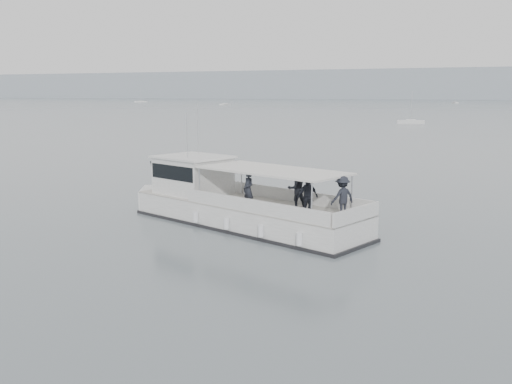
% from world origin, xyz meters
% --- Properties ---
extents(ground, '(1400.00, 1400.00, 0.00)m').
position_xyz_m(ground, '(0.00, 0.00, 0.00)').
color(ground, slate).
rests_on(ground, ground).
extents(headland, '(1400.00, 90.00, 28.00)m').
position_xyz_m(headland, '(0.00, 560.00, 14.00)').
color(headland, '#939EA8').
rests_on(headland, ground).
extents(tour_boat, '(13.21, 7.13, 5.64)m').
position_xyz_m(tour_boat, '(-1.68, 2.46, 0.93)').
color(tour_boat, white).
rests_on(tour_boat, ground).
extents(moored_fleet, '(389.01, 288.43, 9.47)m').
position_xyz_m(moored_fleet, '(-40.48, 195.38, 0.36)').
color(moored_fleet, white).
rests_on(moored_fleet, ground).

